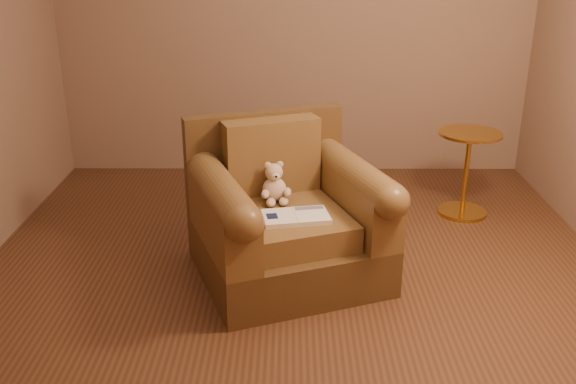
{
  "coord_description": "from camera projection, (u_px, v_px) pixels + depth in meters",
  "views": [
    {
      "loc": [
        -0.03,
        -3.48,
        1.94
      ],
      "look_at": [
        -0.05,
        -0.01,
        0.57
      ],
      "focal_mm": 40.0,
      "sensor_mm": 36.0,
      "label": 1
    }
  ],
  "objects": [
    {
      "name": "armchair",
      "position": [
        285.0,
        218.0,
        3.89
      ],
      "size": [
        1.31,
        1.28,
        0.93
      ],
      "rotation": [
        0.0,
        0.0,
        0.35
      ],
      "color": "#51371B",
      "rests_on": "floor"
    },
    {
      "name": "guidebook",
      "position": [
        296.0,
        217.0,
        3.67
      ],
      "size": [
        0.41,
        0.29,
        0.03
      ],
      "rotation": [
        0.0,
        0.0,
        0.18
      ],
      "color": "beige",
      "rests_on": "armchair"
    },
    {
      "name": "teddy_bear",
      "position": [
        275.0,
        187.0,
        3.89
      ],
      "size": [
        0.18,
        0.21,
        0.25
      ],
      "rotation": [
        0.0,
        0.0,
        0.22
      ],
      "color": "#D2B193",
      "rests_on": "armchair"
    },
    {
      "name": "side_table",
      "position": [
        466.0,
        171.0,
        4.74
      ],
      "size": [
        0.46,
        0.46,
        0.64
      ],
      "color": "gold",
      "rests_on": "floor"
    },
    {
      "name": "floor",
      "position": [
        296.0,
        277.0,
        3.95
      ],
      "size": [
        4.0,
        4.0,
        0.0
      ],
      "primitive_type": "plane",
      "color": "#53311C",
      "rests_on": "ground"
    }
  ]
}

